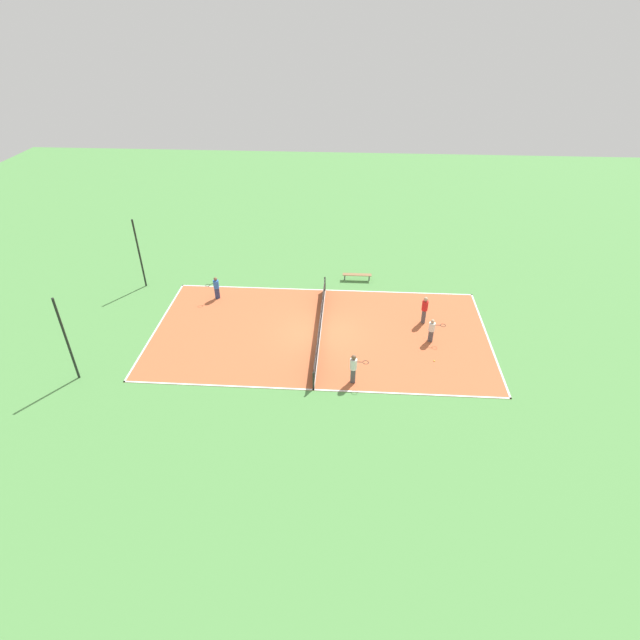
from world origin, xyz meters
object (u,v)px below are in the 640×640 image
(tennis_net, at_px, (320,325))
(bench, at_px, (357,275))
(tennis_ball_midcourt, at_px, (425,306))
(fence_post_back_left, at_px, (67,340))
(player_near_blue, at_px, (216,287))
(player_coach_red, at_px, (425,308))
(player_near_white, at_px, (354,367))
(tennis_ball_left_sideline, at_px, (434,361))
(player_far_white, at_px, (432,329))
(fence_post_back_right, at_px, (139,254))

(tennis_net, bearing_deg, bench, -17.89)
(tennis_ball_midcourt, relative_size, fence_post_back_left, 0.01)
(player_near_blue, xyz_separation_m, player_coach_red, (-2.02, -13.04, 0.15))
(player_near_white, relative_size, tennis_ball_left_sideline, 25.18)
(player_near_blue, distance_m, tennis_ball_midcourt, 13.39)
(player_near_white, distance_m, player_coach_red, 7.15)
(player_near_blue, xyz_separation_m, player_near_white, (-7.84, -8.88, 0.13))
(player_coach_red, bearing_deg, tennis_net, -79.37)
(tennis_ball_midcourt, height_order, tennis_ball_left_sideline, same)
(bench, xyz_separation_m, player_far_white, (-7.03, -4.20, 0.45))
(tennis_net, relative_size, tennis_ball_left_sideline, 146.81)
(tennis_ball_midcourt, relative_size, fence_post_back_right, 0.01)
(tennis_ball_midcourt, distance_m, fence_post_back_right, 18.81)
(player_near_white, distance_m, tennis_ball_midcourt, 8.94)
(bench, relative_size, fence_post_back_right, 0.42)
(fence_post_back_left, relative_size, fence_post_back_right, 1.00)
(tennis_net, distance_m, tennis_ball_left_sideline, 6.75)
(fence_post_back_left, bearing_deg, bench, -51.29)
(tennis_ball_midcourt, height_order, fence_post_back_left, fence_post_back_left)
(player_far_white, bearing_deg, player_coach_red, 97.41)
(tennis_ball_left_sideline, height_order, fence_post_back_left, fence_post_back_left)
(tennis_net, relative_size, player_near_blue, 6.58)
(player_far_white, distance_m, tennis_ball_left_sideline, 2.05)
(player_near_white, distance_m, fence_post_back_right, 16.90)
(tennis_ball_left_sideline, bearing_deg, player_near_white, 114.61)
(bench, height_order, player_near_blue, player_near_blue)
(tennis_net, height_order, player_coach_red, player_coach_red)
(fence_post_back_right, bearing_deg, tennis_net, -111.78)
(tennis_net, bearing_deg, fence_post_back_right, 68.22)
(player_far_white, bearing_deg, player_near_white, -137.10)
(player_near_white, bearing_deg, fence_post_back_right, 148.67)
(player_near_white, xyz_separation_m, tennis_ball_left_sideline, (2.00, -4.36, -0.95))
(tennis_ball_left_sideline, distance_m, fence_post_back_right, 19.97)
(player_near_white, relative_size, player_coach_red, 0.98)
(player_near_blue, relative_size, fence_post_back_right, 0.32)
(player_far_white, relative_size, fence_post_back_right, 0.30)
(player_near_white, bearing_deg, tennis_net, 116.12)
(bench, distance_m, fence_post_back_right, 14.53)
(player_coach_red, bearing_deg, bench, -145.04)
(bench, xyz_separation_m, fence_post_back_left, (-11.45, 14.29, 1.99))
(player_coach_red, bearing_deg, tennis_ball_midcourt, 167.04)
(bench, height_order, player_near_white, player_near_white)
(player_near_white, height_order, player_far_white, player_near_white)
(bench, bearing_deg, tennis_ball_midcourt, 143.08)
(player_near_white, distance_m, fence_post_back_left, 14.20)
(player_far_white, relative_size, tennis_ball_left_sideline, 21.31)
(player_far_white, distance_m, fence_post_back_left, 19.08)
(tennis_net, xyz_separation_m, player_near_white, (-4.32, -1.96, 0.47))
(bench, distance_m, fence_post_back_left, 18.42)
(player_near_blue, height_order, player_far_white, player_near_blue)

